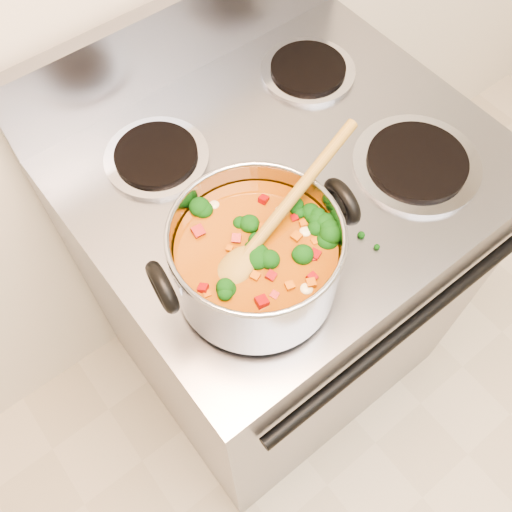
{
  "coord_description": "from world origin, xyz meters",
  "views": [
    {
      "loc": [
        -0.49,
        0.69,
        1.71
      ],
      "look_at": [
        -0.25,
        1.0,
        1.01
      ],
      "focal_mm": 40.0,
      "sensor_mm": 36.0,
      "label": 1
    }
  ],
  "objects": [
    {
      "name": "cooktop_crumbs",
      "position": [
        -0.4,
        0.97,
        0.92
      ],
      "size": [
        0.01,
        0.02,
        0.01
      ],
      "color": "black",
      "rests_on": "electric_range"
    },
    {
      "name": "wooden_spoon",
      "position": [
        -0.22,
        1.01,
        1.05
      ],
      "size": [
        0.3,
        0.1,
        0.09
      ],
      "rotation": [
        0.0,
        0.0,
        0.22
      ],
      "color": "olive",
      "rests_on": "stockpot"
    },
    {
      "name": "stockpot",
      "position": [
        -0.25,
        1.0,
        1.0
      ],
      "size": [
        0.31,
        0.24,
        0.15
      ],
      "rotation": [
        0.0,
        0.0,
        -0.15
      ],
      "color": "#9B9CA3",
      "rests_on": "electric_range"
    },
    {
      "name": "electric_range",
      "position": [
        -0.05,
        1.16,
        0.47
      ],
      "size": [
        0.74,
        0.67,
        1.08
      ],
      "color": "gray",
      "rests_on": "ground"
    }
  ]
}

